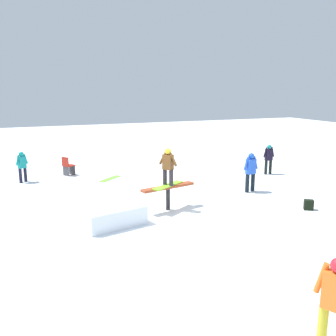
{
  "coord_description": "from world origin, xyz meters",
  "views": [
    {
      "loc": [
        -4.45,
        -11.05,
        4.0
      ],
      "look_at": [
        0.0,
        0.0,
        1.43
      ],
      "focal_mm": 40.0,
      "sensor_mm": 36.0,
      "label": 1
    }
  ],
  "objects_px": {
    "bystander_teal": "(22,165)",
    "backpack_on_snow": "(309,205)",
    "loose_snowboard_lime": "(110,179)",
    "rail_feature": "(168,190)",
    "folding_chair": "(68,167)",
    "loose_snowboard_white": "(334,194)",
    "bystander_blue": "(251,170)",
    "bystander_orange": "(335,301)",
    "bystander_black": "(269,158)",
    "main_rider_on_rail": "(168,168)"
  },
  "relations": [
    {
      "from": "loose_snowboard_lime",
      "to": "rail_feature",
      "type": "bearing_deg",
      "value": -121.49
    },
    {
      "from": "rail_feature",
      "to": "loose_snowboard_lime",
      "type": "height_order",
      "value": "rail_feature"
    },
    {
      "from": "loose_snowboard_lime",
      "to": "backpack_on_snow",
      "type": "bearing_deg",
      "value": -93.15
    },
    {
      "from": "main_rider_on_rail",
      "to": "bystander_blue",
      "type": "xyz_separation_m",
      "value": [
        3.79,
        0.84,
        -0.57
      ]
    },
    {
      "from": "bystander_teal",
      "to": "rail_feature",
      "type": "bearing_deg",
      "value": 93.09
    },
    {
      "from": "bystander_teal",
      "to": "loose_snowboard_lime",
      "type": "distance_m",
      "value": 3.76
    },
    {
      "from": "rail_feature",
      "to": "main_rider_on_rail",
      "type": "distance_m",
      "value": 0.75
    },
    {
      "from": "loose_snowboard_white",
      "to": "backpack_on_snow",
      "type": "relative_size",
      "value": 3.94
    },
    {
      "from": "loose_snowboard_white",
      "to": "folding_chair",
      "type": "height_order",
      "value": "folding_chair"
    },
    {
      "from": "rail_feature",
      "to": "loose_snowboard_white",
      "type": "xyz_separation_m",
      "value": [
        6.6,
        -0.67,
        -0.67
      ]
    },
    {
      "from": "bystander_teal",
      "to": "backpack_on_snow",
      "type": "distance_m",
      "value": 11.55
    },
    {
      "from": "bystander_black",
      "to": "folding_chair",
      "type": "distance_m",
      "value": 9.35
    },
    {
      "from": "main_rider_on_rail",
      "to": "backpack_on_snow",
      "type": "distance_m",
      "value": 4.86
    },
    {
      "from": "loose_snowboard_white",
      "to": "rail_feature",
      "type": "bearing_deg",
      "value": 106.9
    },
    {
      "from": "folding_chair",
      "to": "loose_snowboard_lime",
      "type": "bearing_deg",
      "value": -163.35
    },
    {
      "from": "main_rider_on_rail",
      "to": "bystander_black",
      "type": "relative_size",
      "value": 0.95
    },
    {
      "from": "loose_snowboard_lime",
      "to": "bystander_orange",
      "type": "bearing_deg",
      "value": -128.18
    },
    {
      "from": "bystander_black",
      "to": "bystander_blue",
      "type": "bearing_deg",
      "value": -138.45
    },
    {
      "from": "loose_snowboard_lime",
      "to": "backpack_on_snow",
      "type": "xyz_separation_m",
      "value": [
        5.15,
        -6.7,
        0.16
      ]
    },
    {
      "from": "bystander_teal",
      "to": "folding_chair",
      "type": "bearing_deg",
      "value": 162.85
    },
    {
      "from": "bystander_blue",
      "to": "backpack_on_snow",
      "type": "height_order",
      "value": "bystander_blue"
    },
    {
      "from": "bystander_blue",
      "to": "loose_snowboard_white",
      "type": "bearing_deg",
      "value": -35.55
    },
    {
      "from": "bystander_orange",
      "to": "bystander_blue",
      "type": "relative_size",
      "value": 1.02
    },
    {
      "from": "loose_snowboard_white",
      "to": "bystander_teal",
      "type": "bearing_deg",
      "value": 82.39
    },
    {
      "from": "folding_chair",
      "to": "backpack_on_snow",
      "type": "height_order",
      "value": "folding_chair"
    },
    {
      "from": "main_rider_on_rail",
      "to": "bystander_blue",
      "type": "height_order",
      "value": "main_rider_on_rail"
    },
    {
      "from": "bystander_blue",
      "to": "main_rider_on_rail",
      "type": "bearing_deg",
      "value": -174.7
    },
    {
      "from": "bystander_blue",
      "to": "loose_snowboard_lime",
      "type": "distance_m",
      "value": 6.21
    },
    {
      "from": "bystander_orange",
      "to": "bystander_teal",
      "type": "relative_size",
      "value": 1.17
    },
    {
      "from": "main_rider_on_rail",
      "to": "bystander_orange",
      "type": "xyz_separation_m",
      "value": [
        -0.26,
        -7.32,
        -0.55
      ]
    },
    {
      "from": "bystander_black",
      "to": "bystander_orange",
      "type": "relative_size",
      "value": 0.89
    },
    {
      "from": "rail_feature",
      "to": "loose_snowboard_white",
      "type": "distance_m",
      "value": 6.67
    },
    {
      "from": "bystander_orange",
      "to": "loose_snowboard_lime",
      "type": "relative_size",
      "value": 1.19
    },
    {
      "from": "bystander_black",
      "to": "bystander_orange",
      "type": "distance_m",
      "value": 12.34
    },
    {
      "from": "bystander_blue",
      "to": "folding_chair",
      "type": "height_order",
      "value": "bystander_blue"
    },
    {
      "from": "backpack_on_snow",
      "to": "rail_feature",
      "type": "bearing_deg",
      "value": -168.37
    },
    {
      "from": "rail_feature",
      "to": "folding_chair",
      "type": "xyz_separation_m",
      "value": [
        -2.43,
        6.37,
        -0.27
      ]
    },
    {
      "from": "main_rider_on_rail",
      "to": "loose_snowboard_white",
      "type": "relative_size",
      "value": 0.99
    },
    {
      "from": "main_rider_on_rail",
      "to": "folding_chair",
      "type": "relative_size",
      "value": 1.51
    },
    {
      "from": "bystander_black",
      "to": "bystander_orange",
      "type": "height_order",
      "value": "bystander_orange"
    },
    {
      "from": "bystander_orange",
      "to": "bystander_teal",
      "type": "height_order",
      "value": "bystander_orange"
    },
    {
      "from": "bystander_teal",
      "to": "backpack_on_snow",
      "type": "bearing_deg",
      "value": 105.06
    },
    {
      "from": "rail_feature",
      "to": "main_rider_on_rail",
      "type": "height_order",
      "value": "main_rider_on_rail"
    },
    {
      "from": "folding_chair",
      "to": "rail_feature",
      "type": "bearing_deg",
      "value": 168.66
    },
    {
      "from": "loose_snowboard_lime",
      "to": "backpack_on_snow",
      "type": "height_order",
      "value": "backpack_on_snow"
    },
    {
      "from": "folding_chair",
      "to": "bystander_orange",
      "type": "bearing_deg",
      "value": 156.78
    },
    {
      "from": "bystander_teal",
      "to": "folding_chair",
      "type": "xyz_separation_m",
      "value": [
        1.97,
        0.61,
        -0.34
      ]
    },
    {
      "from": "bystander_blue",
      "to": "backpack_on_snow",
      "type": "bearing_deg",
      "value": -85.12
    },
    {
      "from": "bystander_black",
      "to": "loose_snowboard_white",
      "type": "xyz_separation_m",
      "value": [
        0.27,
        -3.78,
        -0.77
      ]
    },
    {
      "from": "main_rider_on_rail",
      "to": "loose_snowboard_lime",
      "type": "xyz_separation_m",
      "value": [
        -0.8,
        4.94,
        -1.42
      ]
    }
  ]
}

